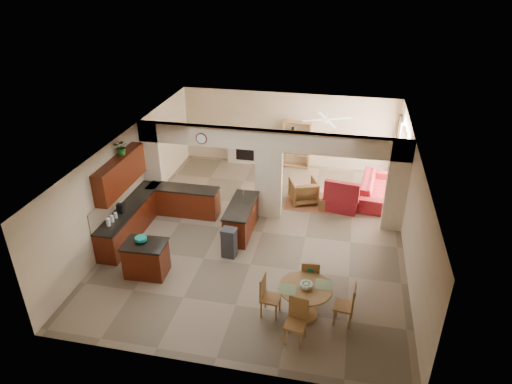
% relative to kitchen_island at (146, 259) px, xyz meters
% --- Properties ---
extents(floor, '(10.00, 10.00, 0.00)m').
position_rel_kitchen_island_xyz_m(floor, '(2.49, 2.50, -0.46)').
color(floor, '#7C6B56').
rests_on(floor, ground).
extents(ceiling, '(10.00, 10.00, 0.00)m').
position_rel_kitchen_island_xyz_m(ceiling, '(2.49, 2.50, 2.34)').
color(ceiling, white).
rests_on(ceiling, wall_back).
extents(wall_back, '(8.00, 0.00, 8.00)m').
position_rel_kitchen_island_xyz_m(wall_back, '(2.49, 7.50, 0.94)').
color(wall_back, beige).
rests_on(wall_back, floor).
extents(wall_front, '(8.00, 0.00, 8.00)m').
position_rel_kitchen_island_xyz_m(wall_front, '(2.49, -2.50, 0.94)').
color(wall_front, beige).
rests_on(wall_front, floor).
extents(wall_left, '(0.00, 10.00, 10.00)m').
position_rel_kitchen_island_xyz_m(wall_left, '(-1.51, 2.50, 0.94)').
color(wall_left, beige).
rests_on(wall_left, floor).
extents(wall_right, '(0.00, 10.00, 10.00)m').
position_rel_kitchen_island_xyz_m(wall_right, '(6.49, 2.50, 0.94)').
color(wall_right, beige).
rests_on(wall_right, floor).
extents(partition_left_pier, '(0.60, 0.25, 2.80)m').
position_rel_kitchen_island_xyz_m(partition_left_pier, '(-1.21, 3.50, 0.94)').
color(partition_left_pier, beige).
rests_on(partition_left_pier, floor).
extents(partition_center_pier, '(0.80, 0.25, 2.20)m').
position_rel_kitchen_island_xyz_m(partition_center_pier, '(2.49, 3.50, 0.64)').
color(partition_center_pier, beige).
rests_on(partition_center_pier, floor).
extents(partition_right_pier, '(0.60, 0.25, 2.80)m').
position_rel_kitchen_island_xyz_m(partition_right_pier, '(6.19, 3.50, 0.94)').
color(partition_right_pier, beige).
rests_on(partition_right_pier, floor).
extents(partition_header, '(8.00, 0.25, 0.60)m').
position_rel_kitchen_island_xyz_m(partition_header, '(2.49, 3.50, 2.04)').
color(partition_header, beige).
rests_on(partition_header, partition_center_pier).
extents(kitchen_counter, '(2.52, 3.29, 1.48)m').
position_rel_kitchen_island_xyz_m(kitchen_counter, '(-0.77, 2.25, 0.00)').
color(kitchen_counter, '#481208').
rests_on(kitchen_counter, floor).
extents(upper_cabinets, '(0.35, 2.40, 0.90)m').
position_rel_kitchen_island_xyz_m(upper_cabinets, '(-1.33, 1.70, 1.46)').
color(upper_cabinets, '#481208').
rests_on(upper_cabinets, wall_left).
extents(peninsula, '(0.70, 1.85, 0.91)m').
position_rel_kitchen_island_xyz_m(peninsula, '(1.89, 2.39, -0.00)').
color(peninsula, '#481208').
rests_on(peninsula, floor).
extents(wall_clock, '(0.34, 0.03, 0.34)m').
position_rel_kitchen_island_xyz_m(wall_clock, '(0.49, 3.35, 1.99)').
color(wall_clock, '#482418').
rests_on(wall_clock, partition_header).
extents(rug, '(1.60, 1.30, 0.01)m').
position_rel_kitchen_island_xyz_m(rug, '(3.69, 4.60, -0.45)').
color(rug, brown).
rests_on(rug, floor).
extents(fireplace, '(1.60, 0.35, 1.20)m').
position_rel_kitchen_island_xyz_m(fireplace, '(0.89, 7.33, 0.15)').
color(fireplace, beige).
rests_on(fireplace, floor).
extents(shelving_unit, '(1.00, 0.32, 1.80)m').
position_rel_kitchen_island_xyz_m(shelving_unit, '(2.84, 7.32, 0.44)').
color(shelving_unit, brown).
rests_on(shelving_unit, floor).
extents(window_a, '(0.02, 0.90, 1.90)m').
position_rel_kitchen_island_xyz_m(window_a, '(6.46, 4.80, 0.74)').
color(window_a, white).
rests_on(window_a, wall_right).
extents(window_b, '(0.02, 0.90, 1.90)m').
position_rel_kitchen_island_xyz_m(window_b, '(6.46, 6.50, 0.74)').
color(window_b, white).
rests_on(window_b, wall_right).
extents(glazed_door, '(0.02, 0.70, 2.10)m').
position_rel_kitchen_island_xyz_m(glazed_door, '(6.46, 5.65, 0.59)').
color(glazed_door, white).
rests_on(glazed_door, wall_right).
extents(drape_a_left, '(0.10, 0.28, 2.30)m').
position_rel_kitchen_island_xyz_m(drape_a_left, '(6.42, 4.20, 0.74)').
color(drape_a_left, '#402119').
rests_on(drape_a_left, wall_right).
extents(drape_a_right, '(0.10, 0.28, 2.30)m').
position_rel_kitchen_island_xyz_m(drape_a_right, '(6.42, 5.40, 0.74)').
color(drape_a_right, '#402119').
rests_on(drape_a_right, wall_right).
extents(drape_b_left, '(0.10, 0.28, 2.30)m').
position_rel_kitchen_island_xyz_m(drape_b_left, '(6.42, 5.90, 0.74)').
color(drape_b_left, '#402119').
rests_on(drape_b_left, wall_right).
extents(drape_b_right, '(0.10, 0.28, 2.30)m').
position_rel_kitchen_island_xyz_m(drape_b_right, '(6.42, 7.10, 0.74)').
color(drape_b_right, '#402119').
rests_on(drape_b_right, wall_right).
extents(ceiling_fan, '(1.00, 1.00, 0.10)m').
position_rel_kitchen_island_xyz_m(ceiling_fan, '(3.99, 5.50, 2.10)').
color(ceiling_fan, white).
rests_on(ceiling_fan, ceiling).
extents(kitchen_island, '(1.09, 0.80, 0.91)m').
position_rel_kitchen_island_xyz_m(kitchen_island, '(0.00, 0.00, 0.00)').
color(kitchen_island, '#481208').
rests_on(kitchen_island, floor).
extents(teal_bowl, '(0.30, 0.30, 0.14)m').
position_rel_kitchen_island_xyz_m(teal_bowl, '(-0.10, 0.05, 0.52)').
color(teal_bowl, '#148F79').
rests_on(teal_bowl, kitchen_island).
extents(trash_can, '(0.39, 0.34, 0.77)m').
position_rel_kitchen_island_xyz_m(trash_can, '(1.85, 1.17, -0.07)').
color(trash_can, '#2B2B2D').
rests_on(trash_can, floor).
extents(dining_table, '(1.19, 1.19, 0.81)m').
position_rel_kitchen_island_xyz_m(dining_table, '(4.08, -0.71, 0.07)').
color(dining_table, brown).
rests_on(dining_table, floor).
extents(fruit_bowl, '(0.28, 0.28, 0.15)m').
position_rel_kitchen_island_xyz_m(fruit_bowl, '(4.09, -0.74, 0.42)').
color(fruit_bowl, '#8EC029').
rests_on(fruit_bowl, dining_table).
extents(sofa, '(2.52, 1.20, 0.71)m').
position_rel_kitchen_island_xyz_m(sofa, '(5.79, 5.33, -0.10)').
color(sofa, maroon).
rests_on(sofa, floor).
extents(chaise, '(1.20, 1.03, 0.43)m').
position_rel_kitchen_island_xyz_m(chaise, '(4.66, 4.45, -0.24)').
color(chaise, maroon).
rests_on(chaise, floor).
extents(armchair, '(1.08, 1.10, 0.77)m').
position_rel_kitchen_island_xyz_m(armchair, '(3.44, 4.62, -0.07)').
color(armchair, maroon).
rests_on(armchair, floor).
extents(ottoman, '(0.64, 0.64, 0.40)m').
position_rel_kitchen_island_xyz_m(ottoman, '(4.25, 4.36, -0.26)').
color(ottoman, maroon).
rests_on(ottoman, floor).
extents(plant, '(0.44, 0.40, 0.44)m').
position_rel_kitchen_island_xyz_m(plant, '(-1.33, 1.95, 2.13)').
color(plant, '#134512').
rests_on(plant, upper_cabinets).
extents(chair_north, '(0.45, 0.45, 1.02)m').
position_rel_kitchen_island_xyz_m(chair_north, '(4.12, -0.03, 0.09)').
color(chair_north, brown).
rests_on(chair_north, floor).
extents(chair_east, '(0.46, 0.46, 1.02)m').
position_rel_kitchen_island_xyz_m(chair_east, '(5.03, -0.74, 0.09)').
color(chair_east, brown).
rests_on(chair_east, floor).
extents(chair_south, '(0.48, 0.48, 1.02)m').
position_rel_kitchen_island_xyz_m(chair_south, '(3.99, -1.42, 0.09)').
color(chair_south, brown).
rests_on(chair_south, floor).
extents(chair_west, '(0.46, 0.46, 1.02)m').
position_rel_kitchen_island_xyz_m(chair_west, '(3.25, -0.80, 0.09)').
color(chair_west, brown).
rests_on(chair_west, floor).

